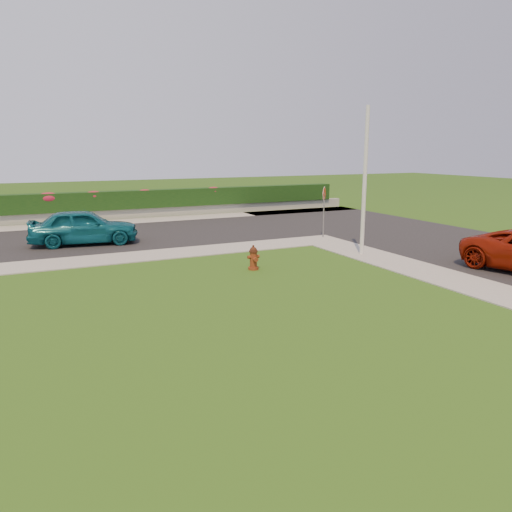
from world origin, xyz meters
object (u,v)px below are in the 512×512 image
stop_sign (324,200)px  fire_hydrant (253,258)px  sedan_teal (84,227)px  utility_pole (365,182)px

stop_sign → fire_hydrant: bearing=-165.5°
sedan_teal → stop_sign: size_ratio=1.88×
fire_hydrant → sedan_teal: size_ratio=0.19×
sedan_teal → utility_pole: utility_pole is taller
sedan_teal → stop_sign: bearing=-98.7°
stop_sign → utility_pole: bearing=-123.3°
utility_pole → stop_sign: 4.19m
utility_pole → stop_sign: bearing=79.2°
fire_hydrant → utility_pole: (5.00, 0.37, 2.50)m
utility_pole → stop_sign: size_ratio=2.37×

